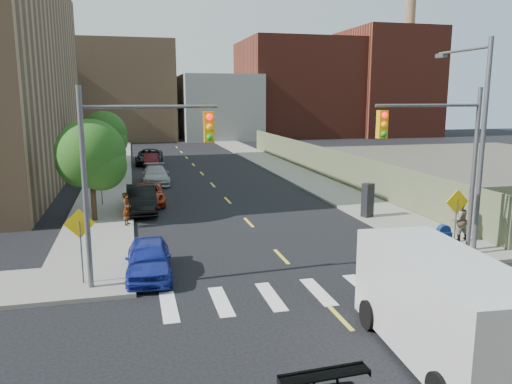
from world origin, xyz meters
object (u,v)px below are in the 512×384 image
parked_car_silver (156,175)px  parked_car_maroon (150,160)px  cargo_van (439,303)px  parked_car_grey (149,157)px  payphone (368,200)px  pedestrian_west (127,209)px  parked_car_white (155,177)px  pedestrian_east (459,220)px  mailbox (443,241)px  parked_car_red (146,194)px  parked_car_blue (149,258)px  parked_car_black (141,199)px

parked_car_silver → parked_car_maroon: bearing=90.6°
cargo_van → parked_car_maroon: bearing=102.6°
parked_car_grey → payphone: payphone is taller
parked_car_maroon → pedestrian_west: (-2.10, -22.76, 0.36)m
parked_car_white → pedestrian_west: (-2.04, -12.51, 0.39)m
parked_car_white → pedestrian_east: 22.95m
mailbox → pedestrian_west: (-12.60, 8.53, 0.19)m
parked_car_red → pedestrian_east: (13.56, -12.14, 0.46)m
parked_car_white → parked_car_grey: parked_car_grey is taller
pedestrian_east → parked_car_blue: bearing=-1.5°
pedestrian_east → payphone: bearing=-74.9°
pedestrian_east → parked_car_grey: bearing=-73.4°
parked_car_grey → cargo_van: cargo_van is taller
parked_car_white → payphone: payphone is taller
parked_car_maroon → parked_car_white: bearing=-92.4°
parked_car_maroon → mailbox: 33.00m
parked_car_white → payphone: bearing=-48.3°
parked_car_maroon → payphone: size_ratio=2.08×
pedestrian_west → parked_car_grey: bearing=10.2°
parked_car_grey → payphone: size_ratio=2.92×
parked_car_grey → mailbox: 35.09m
pedestrian_east → parked_car_red: bearing=-47.0°
parked_car_blue → parked_car_red: 13.04m
payphone → pedestrian_east: bearing=-89.5°
parked_car_red → parked_car_silver: 7.52m
parked_car_grey → mailbox: bearing=-67.1°
payphone → pedestrian_west: size_ratio=1.10×
pedestrian_west → payphone: bearing=-81.2°
parked_car_maroon → pedestrian_east: pedestrian_east is taller
parked_car_blue → parked_car_red: (0.35, 13.04, -0.04)m
parked_car_black → pedestrian_west: (-0.80, -3.36, 0.22)m
parked_car_grey → payphone: 28.43m
cargo_van → parked_car_white: bearing=105.8°
parked_car_maroon → parked_car_blue: bearing=-94.5°
parked_car_red → parked_car_white: (0.90, 7.00, -0.04)m
parked_car_black → mailbox: size_ratio=3.50×
parked_car_white → cargo_van: 28.41m
parked_car_silver → mailbox: 23.92m
parked_car_black → parked_car_maroon: (1.30, 19.40, -0.15)m
parked_car_white → parked_car_maroon: parked_car_maroon is taller
mailbox → parked_car_silver: bearing=115.8°
parked_car_blue → parked_car_maroon: bearing=89.7°
mailbox → parked_car_grey: bearing=107.2°
parked_car_red → mailbox: 18.12m
parked_car_blue → parked_car_red: parked_car_blue is taller
pedestrian_west → mailbox: bearing=-109.1°
parked_car_black → parked_car_grey: (1.30, 21.59, -0.03)m
parked_car_black → pedestrian_west: bearing=-104.0°
parked_car_black → parked_car_silver: (1.30, 9.61, -0.07)m
parked_car_black → pedestrian_east: pedestrian_east is taller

